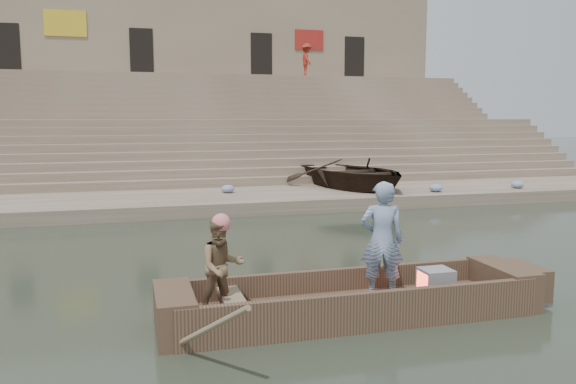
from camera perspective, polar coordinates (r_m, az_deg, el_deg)
name	(u,v)px	position (r m, az deg, el deg)	size (l,w,h in m)	color
ground	(287,270)	(10.97, -0.10, -7.84)	(120.00, 120.00, 0.00)	#262E23
lower_landing	(222,201)	(18.61, -6.65, -0.89)	(32.00, 4.00, 0.40)	gray
mid_landing	(195,151)	(25.89, -9.26, 4.09)	(32.00, 3.00, 2.80)	gray
upper_landing	(181,122)	(32.82, -10.65, 6.85)	(32.00, 3.00, 5.20)	gray
ghat_steps	(191,140)	(27.55, -9.66, 5.11)	(32.00, 11.00, 5.20)	gray
building_wall	(174,73)	(36.90, -11.31, 11.56)	(32.00, 5.07, 11.20)	gray
main_rowboat	(352,310)	(8.54, 6.41, -11.61)	(5.00, 1.30, 0.22)	brown
rowboat_trim	(365,295)	(8.55, 7.75, -10.22)	(6.04, 2.63, 2.00)	brown
standing_man	(382,240)	(8.54, 9.39, -4.77)	(0.64, 0.42, 1.76)	navy
rowing_man	(222,267)	(7.84, -6.64, -7.45)	(0.65, 0.50, 1.33)	#2B824D
television	(435,282)	(9.02, 14.51, -8.70)	(0.46, 0.42, 0.40)	gray
beached_rowboat	(354,173)	(20.36, 6.61, 1.90)	(3.65, 5.12, 1.06)	#2D2116
pedestrian	(307,60)	(33.46, 1.89, 13.06)	(1.21, 0.70, 1.88)	maroon
cloth_bundles	(223,193)	(18.12, -6.56, -0.06)	(19.85, 2.05, 0.26)	#3F5999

